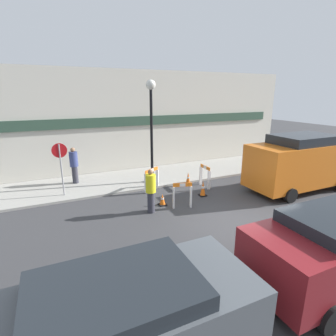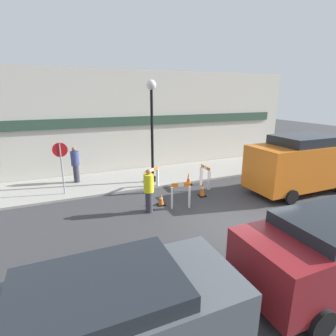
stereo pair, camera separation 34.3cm
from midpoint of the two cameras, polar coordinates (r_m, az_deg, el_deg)
name	(u,v)px [view 2 (the right image)]	position (r m, az deg, el deg)	size (l,w,h in m)	color
ground_plane	(238,227)	(9.21, 16.01, -12.24)	(60.00, 60.00, 0.00)	#38383A
sidewalk_slab	(166,174)	(14.11, 0.35, -1.42)	(18.00, 3.33, 0.10)	#9E9B93
storefront_facade	(155,121)	(15.16, -2.27, 10.21)	(18.00, 0.22, 5.50)	beige
streetlamp_post	(152,118)	(12.26, -2.73, 10.84)	(0.44, 0.44, 4.75)	black
stop_sign	(61,160)	(11.67, -21.47, 1.62)	(0.60, 0.06, 2.23)	gray
barricade_0	(181,195)	(10.03, 3.77, -5.87)	(0.74, 0.34, 1.01)	white
barricade_1	(205,176)	(12.35, 8.88, -1.72)	(0.14, 0.80, 1.04)	white
barricade_2	(152,178)	(11.83, -2.75, -2.28)	(0.84, 0.60, 1.03)	white
traffic_cone_0	(189,179)	(12.70, 5.27, -2.35)	(0.30, 0.30, 0.60)	black
traffic_cone_1	(161,200)	(10.39, -0.58, -6.91)	(0.30, 0.30, 0.47)	black
traffic_cone_2	(202,189)	(11.33, 8.36, -4.53)	(0.30, 0.30, 0.68)	black
person_worker	(149,190)	(9.57, -3.18, -4.74)	(0.52, 0.52, 1.65)	#33333D
person_pedestrian	(75,164)	(13.21, -18.81, 0.90)	(0.38, 0.38, 1.73)	#33333D
parked_car_0	(101,323)	(4.61, -12.04, -30.13)	(4.41, 1.95, 1.69)	#4C5156
parked_car_1	(332,247)	(7.12, 33.33, -14.25)	(4.32, 1.95, 1.75)	maroon
work_van	(303,161)	(13.07, 28.01, 1.26)	(5.05, 2.12, 2.52)	#D16619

